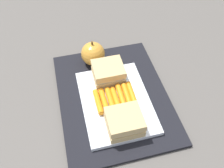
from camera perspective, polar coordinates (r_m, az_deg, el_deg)
name	(u,v)px	position (r m, az deg, el deg)	size (l,w,h in m)	color
ground_plane	(113,98)	(0.64, 0.27, -3.21)	(2.40, 2.40, 0.00)	#56514C
lunchbag_mat	(113,96)	(0.64, 0.27, -2.94)	(0.36, 0.28, 0.01)	black
food_tray	(116,102)	(0.62, 0.85, -4.15)	(0.23, 0.17, 0.01)	white
sandwich_half_left	(124,122)	(0.55, 2.94, -8.87)	(0.07, 0.08, 0.04)	tan
sandwich_half_right	(108,72)	(0.64, -0.88, 2.82)	(0.07, 0.08, 0.04)	tan
carrot_sticks_bundle	(116,98)	(0.61, 0.87, -3.43)	(0.08, 0.10, 0.02)	orange
apple	(93,54)	(0.69, -4.50, 7.13)	(0.07, 0.07, 0.08)	gold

